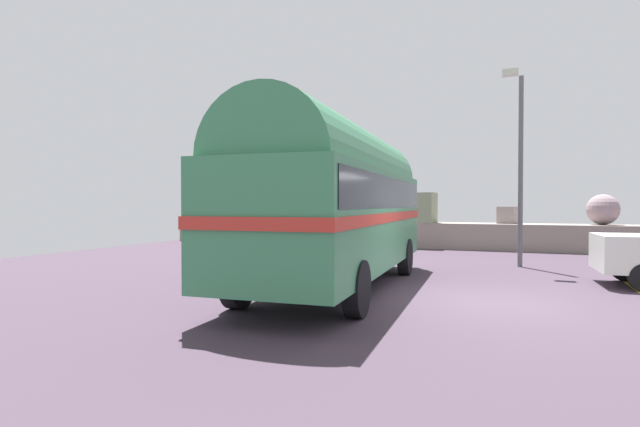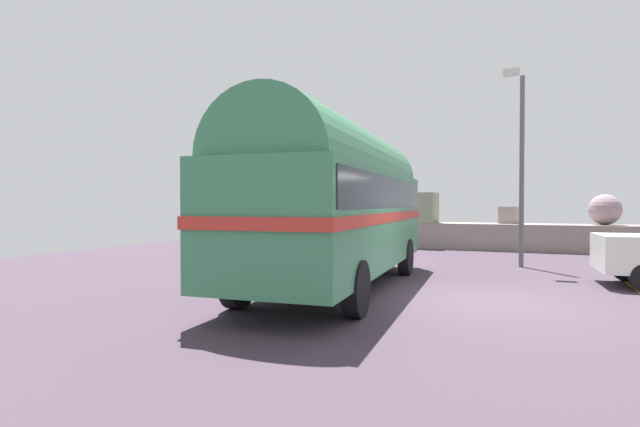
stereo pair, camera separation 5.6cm
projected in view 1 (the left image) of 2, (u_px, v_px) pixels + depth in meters
The scene contains 4 objects.
ground at pixel (483, 302), 9.47m from camera, with size 32.00×26.00×0.02m.
breakwater at pixel (505, 233), 20.35m from camera, with size 31.36×2.31×2.43m.
vintage_coach at pixel (338, 198), 10.94m from camera, with size 2.94×8.72×3.70m.
lamp_post at pixel (519, 158), 14.61m from camera, with size 0.58×1.11×5.75m.
Camera 1 is at (0.61, -9.93, 1.91)m, focal length 27.56 mm.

